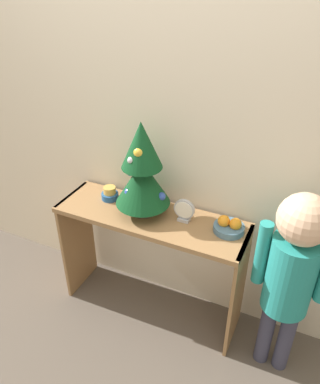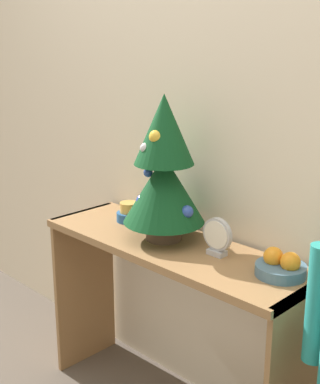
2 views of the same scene
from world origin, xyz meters
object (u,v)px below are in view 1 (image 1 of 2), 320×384
at_px(desk_clock, 184,211).
at_px(singing_bowl, 110,194).
at_px(fruit_bowl, 229,226).
at_px(mini_tree, 142,171).
at_px(child_figure, 292,268).

bearing_deg(desk_clock, singing_bowl, 177.16).
bearing_deg(singing_bowl, fruit_bowl, -0.63).
height_order(mini_tree, desk_clock, mini_tree).
height_order(mini_tree, child_figure, mini_tree).
distance_m(desk_clock, child_figure, 0.64).
distance_m(mini_tree, desk_clock, 0.33).
bearing_deg(desk_clock, mini_tree, -175.20).
bearing_deg(child_figure, mini_tree, 173.80).
distance_m(mini_tree, fruit_bowl, 0.57).
bearing_deg(child_figure, fruit_bowl, 159.95).
bearing_deg(mini_tree, desk_clock, 4.80).
xyz_separation_m(mini_tree, fruit_bowl, (0.51, 0.04, -0.24)).
xyz_separation_m(singing_bowl, desk_clock, (0.51, -0.03, 0.03)).
xyz_separation_m(fruit_bowl, desk_clock, (-0.26, -0.02, 0.04)).
bearing_deg(fruit_bowl, singing_bowl, 179.37).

